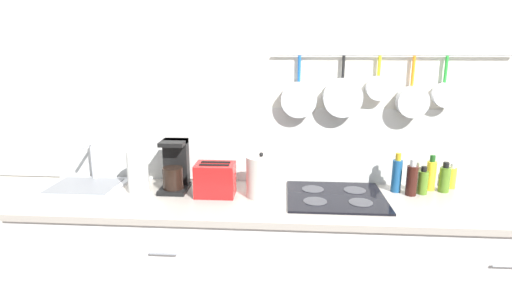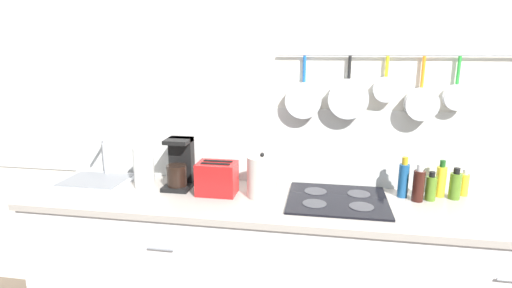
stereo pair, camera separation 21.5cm
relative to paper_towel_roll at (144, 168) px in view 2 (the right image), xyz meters
name	(u,v)px [view 2 (the right image)]	position (x,y,z in m)	size (l,w,h in m)	color
wall_back	(329,125)	(1.08, 0.27, 0.25)	(7.20, 0.15, 2.60)	silver
cabinet_base	(323,281)	(1.08, -0.07, -0.59)	(3.35, 0.59, 0.87)	silver
countertop	(326,207)	(1.08, -0.07, -0.14)	(3.39, 0.62, 0.03)	#A59E93
sink_basin	(96,179)	(-0.35, 0.04, -0.10)	(0.45, 0.36, 0.26)	#B7BABF
paper_towel_roll	(144,168)	(0.00, 0.00, 0.00)	(0.12, 0.12, 0.25)	white
coffee_maker	(180,167)	(0.20, 0.06, 0.00)	(0.16, 0.20, 0.30)	black
toaster	(217,178)	(0.46, -0.03, -0.03)	(0.24, 0.16, 0.19)	red
kettle	(262,177)	(0.72, -0.02, -0.01)	(0.17, 0.17, 0.26)	beige
cooktop	(337,200)	(1.14, -0.02, -0.12)	(0.54, 0.48, 0.01)	black
bottle_cooking_wine	(403,180)	(1.50, 0.11, -0.02)	(0.06, 0.06, 0.23)	navy
bottle_dish_soap	(418,185)	(1.58, 0.06, -0.03)	(0.06, 0.06, 0.21)	#33140F
bottle_hot_sauce	(431,188)	(1.65, 0.08, -0.05)	(0.06, 0.06, 0.16)	#4C721E
bottle_sesame_oil	(441,181)	(1.71, 0.15, -0.03)	(0.05, 0.05, 0.21)	yellow
bottle_olive_oil	(455,185)	(1.78, 0.12, -0.05)	(0.06, 0.06, 0.18)	#4C721E
bottle_vinegar	(464,184)	(1.85, 0.19, -0.06)	(0.05, 0.05, 0.15)	yellow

